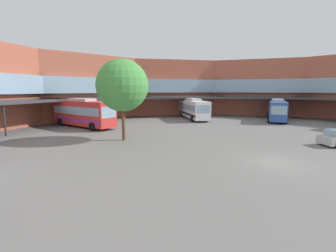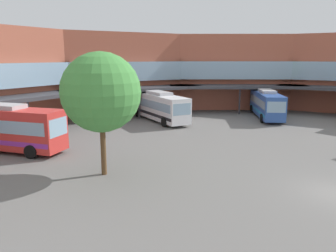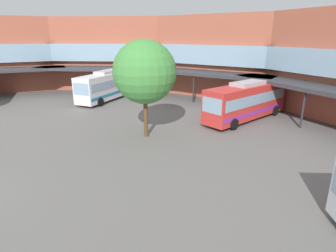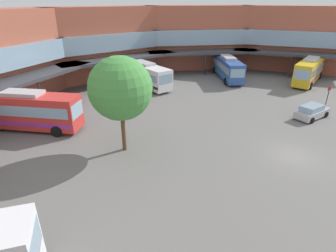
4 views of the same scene
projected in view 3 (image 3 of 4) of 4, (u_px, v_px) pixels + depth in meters
The scene contains 4 objects.
station_building at pixel (230, 75), 21.43m from camera, with size 75.77×46.23×11.12m.
bus_0 at pixel (246, 101), 29.08m from camera, with size 5.18×11.33×4.01m.
bus_2 at pixel (109, 85), 38.29m from camera, with size 9.12×10.33×3.96m.
plaza_tree at pixel (145, 72), 23.08m from camera, with size 5.25×5.25×8.24m.
Camera 3 is at (17.04, 4.90, 8.56)m, focal length 30.09 mm.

